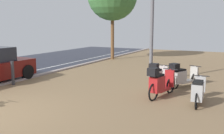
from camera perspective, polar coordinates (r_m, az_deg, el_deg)
name	(u,v)px	position (r m, az deg, el deg)	size (l,w,h in m)	color
ground	(22,127)	(6.35, -19.47, -12.58)	(21.00, 40.00, 0.13)	#1F222F
scooter_near	(182,76)	(9.75, 15.38, -1.98)	(0.97, 1.65, 0.98)	black
scooter_mid	(160,83)	(8.23, 10.66, -3.59)	(0.66, 1.72, 1.05)	black
scooter_far	(198,91)	(7.84, 18.75, -5.17)	(0.52, 1.78, 0.76)	black
scooter_extra	(158,77)	(9.21, 10.20, -2.25)	(0.52, 1.72, 1.04)	black
lamp_post	(152,8)	(10.30, 9.02, 12.92)	(0.20, 0.52, 5.29)	slate
bollard_far	(13,73)	(10.59, -21.38, -1.27)	(0.12, 0.12, 0.93)	#38383D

